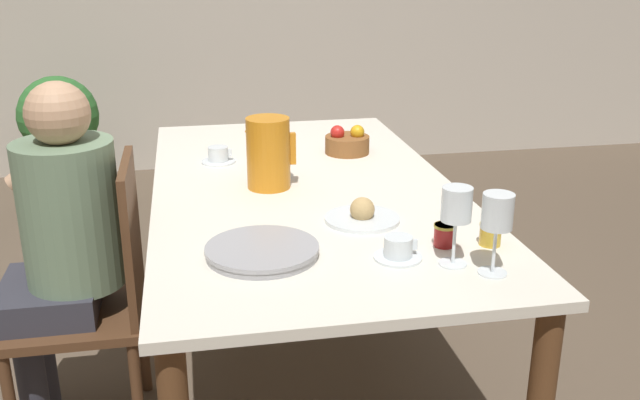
{
  "coord_description": "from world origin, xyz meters",
  "views": [
    {
      "loc": [
        -0.39,
        -2.32,
        1.54
      ],
      "look_at": [
        0.0,
        -0.29,
        0.8
      ],
      "focal_mm": 40.0,
      "sensor_mm": 36.0,
      "label": 1
    }
  ],
  "objects_px": {
    "fruit_bowl": "(347,143)",
    "potted_plant": "(59,123)",
    "teacup_near_person": "(398,249)",
    "jam_jar_red": "(445,234)",
    "wine_glass_juice": "(497,216)",
    "teacup_across": "(218,156)",
    "chair_person_side": "(98,296)",
    "red_pitcher": "(268,153)",
    "serving_tray": "(262,251)",
    "wine_glass_water": "(457,208)",
    "bread_plate": "(362,215)",
    "jam_jar_amber": "(490,233)",
    "person_seated": "(62,236)"
  },
  "relations": [
    {
      "from": "teacup_near_person",
      "to": "wine_glass_water",
      "type": "bearing_deg",
      "value": -25.85
    },
    {
      "from": "jam_jar_amber",
      "to": "fruit_bowl",
      "type": "relative_size",
      "value": 0.36
    },
    {
      "from": "teacup_near_person",
      "to": "teacup_across",
      "type": "relative_size",
      "value": 1.0
    },
    {
      "from": "teacup_near_person",
      "to": "bread_plate",
      "type": "xyz_separation_m",
      "value": [
        -0.03,
        0.29,
        -0.01
      ]
    },
    {
      "from": "teacup_near_person",
      "to": "fruit_bowl",
      "type": "height_order",
      "value": "fruit_bowl"
    },
    {
      "from": "wine_glass_water",
      "to": "jam_jar_amber",
      "type": "bearing_deg",
      "value": 35.31
    },
    {
      "from": "teacup_across",
      "to": "chair_person_side",
      "type": "bearing_deg",
      "value": -128.46
    },
    {
      "from": "bread_plate",
      "to": "jam_jar_amber",
      "type": "bearing_deg",
      "value": -38.93
    },
    {
      "from": "jam_jar_amber",
      "to": "wine_glass_water",
      "type": "bearing_deg",
      "value": -144.69
    },
    {
      "from": "jam_jar_amber",
      "to": "potted_plant",
      "type": "height_order",
      "value": "jam_jar_amber"
    },
    {
      "from": "serving_tray",
      "to": "jam_jar_red",
      "type": "relative_size",
      "value": 4.86
    },
    {
      "from": "wine_glass_juice",
      "to": "teacup_near_person",
      "type": "bearing_deg",
      "value": 147.32
    },
    {
      "from": "serving_tray",
      "to": "jam_jar_red",
      "type": "xyz_separation_m",
      "value": [
        0.51,
        -0.02,
        0.02
      ]
    },
    {
      "from": "teacup_near_person",
      "to": "jam_jar_red",
      "type": "bearing_deg",
      "value": 21.39
    },
    {
      "from": "person_seated",
      "to": "jam_jar_red",
      "type": "bearing_deg",
      "value": -111.08
    },
    {
      "from": "bread_plate",
      "to": "fruit_bowl",
      "type": "height_order",
      "value": "fruit_bowl"
    },
    {
      "from": "chair_person_side",
      "to": "serving_tray",
      "type": "xyz_separation_m",
      "value": [
        0.49,
        -0.38,
        0.28
      ]
    },
    {
      "from": "wine_glass_juice",
      "to": "teacup_across",
      "type": "bearing_deg",
      "value": 119.21
    },
    {
      "from": "wine_glass_water",
      "to": "teacup_near_person",
      "type": "height_order",
      "value": "wine_glass_water"
    },
    {
      "from": "teacup_near_person",
      "to": "potted_plant",
      "type": "relative_size",
      "value": 0.16
    },
    {
      "from": "wine_glass_water",
      "to": "jam_jar_red",
      "type": "height_order",
      "value": "wine_glass_water"
    },
    {
      "from": "red_pitcher",
      "to": "serving_tray",
      "type": "bearing_deg",
      "value": -98.76
    },
    {
      "from": "teacup_near_person",
      "to": "jam_jar_amber",
      "type": "height_order",
      "value": "same"
    },
    {
      "from": "fruit_bowl",
      "to": "potted_plant",
      "type": "relative_size",
      "value": 0.22
    },
    {
      "from": "chair_person_side",
      "to": "red_pitcher",
      "type": "xyz_separation_m",
      "value": [
        0.58,
        0.2,
        0.39
      ]
    },
    {
      "from": "serving_tray",
      "to": "fruit_bowl",
      "type": "bearing_deg",
      "value": 64.62
    },
    {
      "from": "chair_person_side",
      "to": "wine_glass_water",
      "type": "bearing_deg",
      "value": -118.27
    },
    {
      "from": "bread_plate",
      "to": "jam_jar_amber",
      "type": "xyz_separation_m",
      "value": [
        0.31,
        -0.25,
        0.02
      ]
    },
    {
      "from": "wine_glass_water",
      "to": "wine_glass_juice",
      "type": "bearing_deg",
      "value": -41.98
    },
    {
      "from": "person_seated",
      "to": "teacup_across",
      "type": "xyz_separation_m",
      "value": [
        0.51,
        0.52,
        0.08
      ]
    },
    {
      "from": "serving_tray",
      "to": "bread_plate",
      "type": "relative_size",
      "value": 1.34
    },
    {
      "from": "fruit_bowl",
      "to": "potted_plant",
      "type": "xyz_separation_m",
      "value": [
        -1.41,
        1.83,
        -0.29
      ]
    },
    {
      "from": "chair_person_side",
      "to": "fruit_bowl",
      "type": "distance_m",
      "value": 1.14
    },
    {
      "from": "serving_tray",
      "to": "teacup_across",
      "type": "bearing_deg",
      "value": 94.19
    },
    {
      "from": "bread_plate",
      "to": "potted_plant",
      "type": "bearing_deg",
      "value": 116.51
    },
    {
      "from": "chair_person_side",
      "to": "jam_jar_amber",
      "type": "height_order",
      "value": "chair_person_side"
    },
    {
      "from": "chair_person_side",
      "to": "teacup_across",
      "type": "height_order",
      "value": "chair_person_side"
    },
    {
      "from": "wine_glass_water",
      "to": "serving_tray",
      "type": "relative_size",
      "value": 0.69
    },
    {
      "from": "person_seated",
      "to": "teacup_across",
      "type": "relative_size",
      "value": 8.99
    },
    {
      "from": "wine_glass_juice",
      "to": "potted_plant",
      "type": "height_order",
      "value": "wine_glass_juice"
    },
    {
      "from": "chair_person_side",
      "to": "red_pitcher",
      "type": "relative_size",
      "value": 3.79
    },
    {
      "from": "red_pitcher",
      "to": "serving_tray",
      "type": "height_order",
      "value": "red_pitcher"
    },
    {
      "from": "serving_tray",
      "to": "jam_jar_amber",
      "type": "relative_size",
      "value": 4.86
    },
    {
      "from": "teacup_near_person",
      "to": "serving_tray",
      "type": "bearing_deg",
      "value": 166.93
    },
    {
      "from": "wine_glass_juice",
      "to": "fruit_bowl",
      "type": "distance_m",
      "value": 1.18
    },
    {
      "from": "wine_glass_water",
      "to": "fruit_bowl",
      "type": "relative_size",
      "value": 1.2
    },
    {
      "from": "person_seated",
      "to": "wine_glass_juice",
      "type": "height_order",
      "value": "person_seated"
    },
    {
      "from": "teacup_near_person",
      "to": "person_seated",
      "type": "bearing_deg",
      "value": 152.91
    },
    {
      "from": "chair_person_side",
      "to": "serving_tray",
      "type": "relative_size",
      "value": 3.01
    },
    {
      "from": "bread_plate",
      "to": "fruit_bowl",
      "type": "xyz_separation_m",
      "value": [
        0.12,
        0.75,
        0.02
      ]
    }
  ]
}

